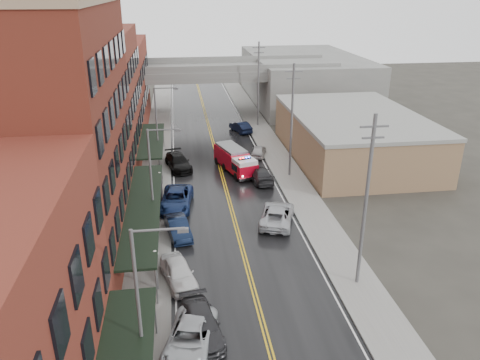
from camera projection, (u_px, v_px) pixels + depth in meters
road at (229, 199)px, 45.12m from camera, size 11.00×160.00×0.02m
sidewalk_left at (152, 203)px, 44.17m from camera, size 3.00×160.00×0.15m
sidewalk_right at (302, 194)px, 46.01m from camera, size 3.00×160.00×0.15m
curb_left at (170, 202)px, 44.38m from camera, size 0.30×160.00×0.15m
curb_right at (286, 195)px, 45.80m from camera, size 0.30×160.00×0.15m
brick_building_b at (55, 136)px, 33.60m from camera, size 9.00×20.00×18.00m
brick_building_c at (94, 102)px, 50.20m from camera, size 9.00×15.00×15.00m
brick_building_far at (114, 85)px, 66.79m from camera, size 9.00×20.00×12.00m
tan_building at (353, 137)px, 55.33m from camera, size 14.00×22.00×5.00m
right_far_block at (304, 78)px, 82.48m from camera, size 18.00×30.00×8.00m
awning_1 at (143, 207)px, 36.63m from camera, size 2.60×18.00×3.09m
awning_2 at (152, 140)px, 52.65m from camera, size 2.60×13.00×3.09m
globe_lamp_1 at (156, 261)px, 30.62m from camera, size 0.44×0.44×3.12m
globe_lamp_2 at (160, 180)px, 43.43m from camera, size 0.44×0.44×3.12m
street_lamp_0 at (143, 300)px, 22.18m from camera, size 2.64×0.22×9.00m
street_lamp_1 at (154, 176)px, 36.82m from camera, size 2.64×0.22×9.00m
street_lamp_2 at (159, 122)px, 51.47m from camera, size 2.64×0.22×9.00m
utility_pole_0 at (366, 200)px, 29.88m from camera, size 1.80×0.24×12.00m
utility_pole_1 at (292, 119)px, 48.19m from camera, size 1.80×0.24×12.00m
utility_pole_2 at (258, 83)px, 66.50m from camera, size 1.80×0.24×12.00m
overpass at (205, 78)px, 72.13m from camera, size 40.00×10.00×7.50m
fire_truck at (235, 160)px, 51.31m from camera, size 4.39×7.40×2.58m
parked_car_left_2 at (190, 338)px, 26.15m from camera, size 3.77×5.85×1.50m
parked_car_left_3 at (201, 324)px, 27.26m from camera, size 2.83×5.27×1.45m
parked_car_left_4 at (179, 272)px, 32.11m from camera, size 2.95×4.95×1.58m
parked_car_left_5 at (178, 228)px, 38.19m from camera, size 2.42×4.74×1.49m
parked_car_left_6 at (176, 199)px, 43.08m from camera, size 3.53×6.32×1.67m
parked_car_left_7 at (178, 162)px, 52.34m from camera, size 3.38×5.87×1.60m
parked_car_right_0 at (277, 214)px, 40.30m from camera, size 4.31×6.25×1.59m
parked_car_right_1 at (261, 175)px, 49.04m from camera, size 2.34×5.15×1.46m
parked_car_right_2 at (259, 151)px, 56.30m from camera, size 2.62×4.20×1.33m
parked_car_right_3 at (241, 127)px, 65.69m from camera, size 2.92×4.87×1.51m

